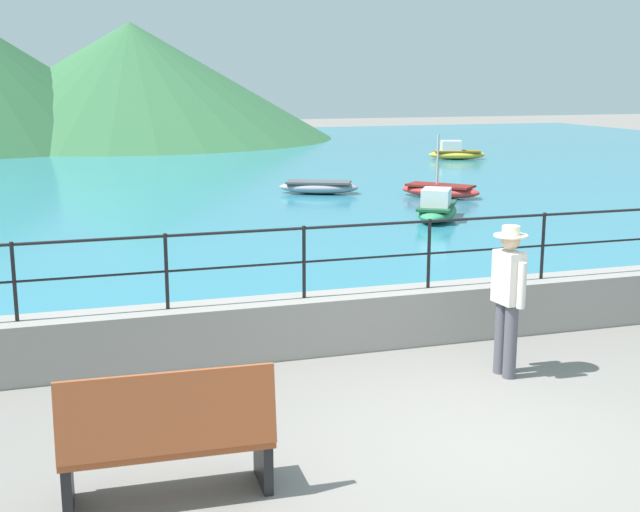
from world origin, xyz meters
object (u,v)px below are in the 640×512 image
Objects in this scene: bench_main at (168,437)px; person_walking at (508,293)px; boat_3 at (437,208)px; boat_6 at (456,153)px; boat_5 at (319,187)px; boat_4 at (440,190)px.

person_walking reaches higher than bench_main.
boat_3 is 0.98× the size of boat_6.
person_walking is 0.71× the size of boat_5.
person_walking reaches higher than boat_5.
person_walking is 0.71× the size of boat_6.
boat_4 reaches higher than bench_main.
boat_5 is (-1.30, 5.17, -0.07)m from boat_3.
bench_main reaches higher than boat_5.
person_walking is 0.76× the size of boat_4.
boat_3 is at bearing -116.79° from boat_4.
boat_5 is (6.52, 16.70, -0.30)m from bench_main.
boat_3 is 15.16m from boat_6.
boat_4 is 0.93× the size of boat_6.
boat_4 reaches higher than boat_6.
boat_4 is at bearing 63.21° from boat_3.
boat_5 is at bearing 149.68° from boat_4.
boat_4 is 0.93× the size of boat_5.
bench_main is at bearing -111.34° from boat_5.
bench_main is at bearing -156.30° from person_walking.
boat_6 is at bearing 61.72° from boat_3.
person_walking is at bearing -112.61° from boat_4.
boat_6 reaches higher than boat_5.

